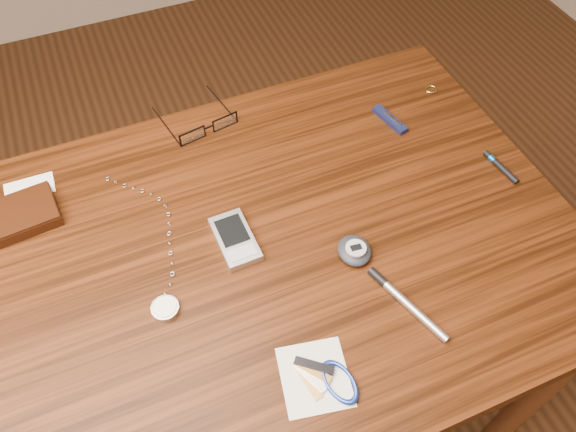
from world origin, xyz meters
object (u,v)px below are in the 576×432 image
object	(u,v)px
pda_phone	(235,239)
pocket_knife	(390,120)
wallet_and_card	(24,213)
desk	(265,280)
notepad_keys	(327,379)
pocket_watch	(164,302)
eyeglasses	(207,127)
pedometer	(354,250)
silver_pen	(401,298)

from	to	relation	value
pda_phone	pocket_knife	bearing A→B (deg)	22.13
wallet_and_card	desk	bearing A→B (deg)	-31.07
notepad_keys	pocket_knife	bearing A→B (deg)	51.67
pocket_watch	pda_phone	size ratio (longest dim) A/B	2.98
notepad_keys	pocket_watch	bearing A→B (deg)	130.80
pocket_watch	pocket_knife	distance (m)	0.53
wallet_and_card	notepad_keys	xyz separation A→B (m)	(0.34, -0.44, -0.01)
wallet_and_card	pda_phone	distance (m)	0.35
wallet_and_card	pocket_knife	xyz separation A→B (m)	(0.66, -0.03, -0.01)
desk	eyeglasses	xyz separation A→B (m)	(-0.00, 0.28, 0.11)
desk	pocket_knife	xyz separation A→B (m)	(0.32, 0.17, 0.11)
pedometer	pocket_knife	bearing A→B (deg)	50.65
pda_phone	silver_pen	bearing A→B (deg)	-45.54
eyeglasses	pocket_watch	size ratio (longest dim) A/B	0.46
pocket_watch	pda_phone	world-z (taller)	pda_phone
wallet_and_card	eyeglasses	size ratio (longest dim) A/B	0.96
desk	wallet_and_card	size ratio (longest dim) A/B	7.36
pocket_watch	silver_pen	bearing A→B (deg)	-21.90
pedometer	notepad_keys	bearing A→B (deg)	-126.79
eyeglasses	pda_phone	bearing A→B (deg)	-98.05
eyeglasses	notepad_keys	distance (m)	0.51
wallet_and_card	eyeglasses	bearing A→B (deg)	12.63
pocket_watch	notepad_keys	world-z (taller)	pocket_watch
pedometer	eyeglasses	bearing A→B (deg)	110.04
pda_phone	pedometer	size ratio (longest dim) A/B	1.61
wallet_and_card	pocket_watch	bearing A→B (deg)	-55.24
pda_phone	notepad_keys	xyz separation A→B (m)	(0.04, -0.26, -0.00)
eyeglasses	pda_phone	size ratio (longest dim) A/B	1.38
wallet_and_card	silver_pen	world-z (taller)	wallet_and_card
desk	pda_phone	size ratio (longest dim) A/B	9.72
pda_phone	pocket_knife	xyz separation A→B (m)	(0.36, 0.15, -0.00)
pocket_knife	silver_pen	world-z (taller)	silver_pen
pocket_watch	pedometer	xyz separation A→B (m)	(0.29, -0.03, 0.01)
wallet_and_card	pedometer	xyz separation A→B (m)	(0.46, -0.27, -0.00)
desk	notepad_keys	xyz separation A→B (m)	(0.00, -0.23, 0.11)
eyeglasses	silver_pen	bearing A→B (deg)	-71.02
pocket_knife	pedometer	bearing A→B (deg)	-129.35
wallet_and_card	pda_phone	xyz separation A→B (m)	(0.30, -0.18, -0.00)
pocket_watch	pocket_knife	bearing A→B (deg)	23.10
pda_phone	pedometer	bearing A→B (deg)	-30.03
desk	pocket_watch	xyz separation A→B (m)	(-0.17, -0.04, 0.11)
wallet_and_card	pocket_watch	world-z (taller)	wallet_and_card
pedometer	pocket_knife	distance (m)	0.31
desk	pedometer	world-z (taller)	pedometer
desk	pda_phone	xyz separation A→B (m)	(-0.04, 0.03, 0.11)
eyeglasses	pocket_watch	xyz separation A→B (m)	(-0.17, -0.32, -0.01)
pocket_watch	silver_pen	distance (m)	0.35
notepad_keys	silver_pen	distance (m)	0.17
wallet_and_card	notepad_keys	world-z (taller)	wallet_and_card
wallet_and_card	pocket_watch	distance (m)	0.29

